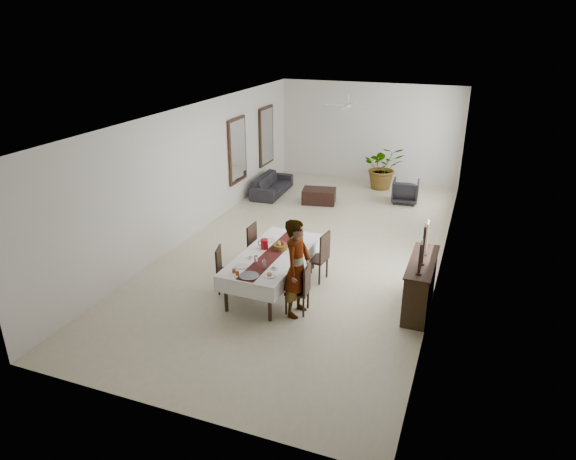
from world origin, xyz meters
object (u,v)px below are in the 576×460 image
at_px(sideboard_body, 420,285).
at_px(woman, 297,268).
at_px(sofa, 272,185).
at_px(dining_table_top, 273,255).
at_px(red_pitcher, 264,244).

bearing_deg(sideboard_body, woman, -154.77).
bearing_deg(woman, sofa, 31.89).
xyz_separation_m(dining_table_top, red_pitcher, (-0.25, 0.16, 0.14)).
height_order(red_pitcher, woman, woman).
distance_m(woman, sofa, 7.14).
relative_size(woman, sideboard_body, 1.16).
distance_m(red_pitcher, sofa, 5.91).
relative_size(woman, sofa, 0.94).
xyz_separation_m(woman, sideboard_body, (2.07, 0.98, -0.45)).
bearing_deg(sofa, sideboard_body, -138.47).
bearing_deg(woman, dining_table_top, 52.23).
height_order(woman, sofa, woman).
bearing_deg(sideboard_body, red_pitcher, -178.46).
bearing_deg(dining_table_top, woman, -42.16).
xyz_separation_m(sideboard_body, sofa, (-5.20, 5.41, -0.19)).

